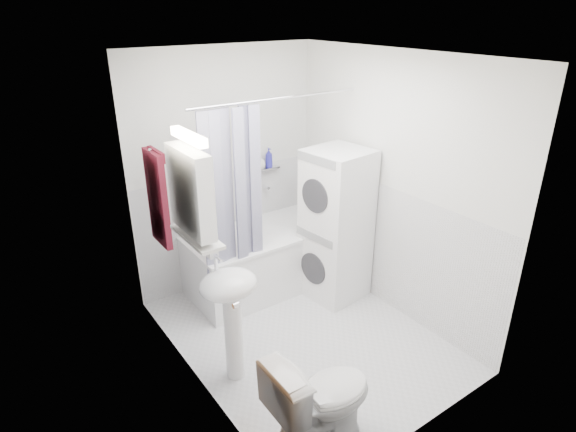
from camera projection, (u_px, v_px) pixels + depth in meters
floor at (303, 335)px, 4.32m from camera, size 2.60×2.60×0.00m
room_walls at (305, 179)px, 3.72m from camera, size 2.60×2.60×2.60m
wainscot at (284, 264)px, 4.30m from camera, size 1.98×2.58×2.58m
door at (236, 305)px, 3.00m from camera, size 0.05×2.00×2.00m
bathtub at (268, 254)px, 4.99m from camera, size 1.65×0.78×0.63m
tub_spout at (266, 187)px, 5.10m from camera, size 0.04×0.12×0.04m
curtain_rod at (286, 97)px, 4.07m from camera, size 1.83×0.02×0.02m
shower_curtain at (234, 193)px, 4.09m from camera, size 0.55×0.02×1.45m
sink at (230, 301)px, 3.57m from camera, size 0.44×0.37×1.04m
medicine_cabinet at (191, 189)px, 3.28m from camera, size 0.13×0.50×0.71m
shelf at (197, 237)px, 3.44m from camera, size 0.18×0.54×0.02m
shower_caddy at (270, 168)px, 5.04m from camera, size 0.22×0.06×0.02m
towel at (158, 197)px, 3.81m from camera, size 0.07×0.33×0.80m
washer_dryer at (336, 226)px, 4.66m from camera, size 0.60×0.59×1.51m
toilet at (321, 399)px, 3.13m from camera, size 0.75×0.43×0.73m
soap_pump at (212, 253)px, 3.75m from camera, size 0.08×0.17×0.08m
shelf_bottle at (206, 238)px, 3.31m from camera, size 0.07×0.18×0.07m
shelf_cup at (189, 223)px, 3.50m from camera, size 0.10×0.09×0.10m
shampoo_a at (259, 163)px, 4.94m from camera, size 0.13×0.17×0.13m
shampoo_b at (269, 164)px, 5.01m from camera, size 0.08×0.21×0.08m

